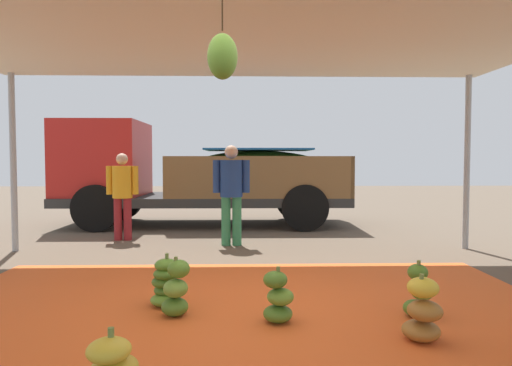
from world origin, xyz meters
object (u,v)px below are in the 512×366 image
Objects in this scene: banana_bunch_1 at (176,290)px; banana_bunch_5 at (418,293)px; worker_0 at (231,187)px; banana_bunch_3 at (423,312)px; banana_bunch_2 at (166,284)px; banana_bunch_4 at (278,299)px; cargo_truck_main at (193,174)px; worker_1 at (122,190)px.

banana_bunch_5 is (2.32, -0.09, -0.02)m from banana_bunch_1.
worker_0 is (-1.88, 3.87, 0.79)m from banana_bunch_5.
banana_bunch_1 is 2.23m from banana_bunch_3.
banana_bunch_2 is 2.51m from banana_bunch_5.
banana_bunch_4 is 0.29× the size of worker_0.
banana_bunch_3 is 7.66m from cargo_truck_main.
banana_bunch_3 is 4.83m from worker_0.
banana_bunch_2 is 1.24m from banana_bunch_4.
banana_bunch_2 is 0.99× the size of banana_bunch_5.
banana_bunch_2 is 0.08× the size of cargo_truck_main.
banana_bunch_2 reaches higher than banana_bunch_4.
banana_bunch_5 is 4.37m from worker_0.
cargo_truck_main is at bearing 110.37° from banana_bunch_3.
banana_bunch_1 reaches higher than banana_bunch_2.
banana_bunch_1 is at bearing -85.39° from cargo_truck_main.
banana_bunch_4 is 0.96× the size of banana_bunch_5.
banana_bunch_2 is at bearing -86.57° from cargo_truck_main.
cargo_truck_main reaches higher than banana_bunch_2.
banana_bunch_2 is at bearing -99.76° from worker_0.
banana_bunch_1 is 0.33× the size of worker_0.
worker_1 is at bearing 164.05° from worker_0.
worker_1 is (-2.59, 4.57, 0.73)m from banana_bunch_4.
banana_bunch_4 is 6.88m from cargo_truck_main.
banana_bunch_3 is at bearing -22.28° from banana_bunch_4.
worker_0 reaches higher than banana_bunch_5.
banana_bunch_1 is 2.32m from banana_bunch_5.
banana_bunch_4 is 4.10m from worker_0.
banana_bunch_5 is at bearing -2.26° from banana_bunch_1.
banana_bunch_1 is at bearing 167.99° from banana_bunch_4.
cargo_truck_main reaches higher than banana_bunch_3.
banana_bunch_1 reaches higher than banana_bunch_5.
banana_bunch_5 is 0.33× the size of worker_1.
banana_bunch_4 is 0.32× the size of worker_1.
worker_0 is at bearing 97.54° from banana_bunch_4.
banana_bunch_3 is 6.33m from worker_1.
banana_bunch_1 reaches higher than banana_bunch_4.
cargo_truck_main is at bearing 61.94° from worker_1.
banana_bunch_3 is 0.32× the size of worker_0.
worker_1 is at bearing 119.57° from banana_bunch_4.
worker_1 reaches higher than banana_bunch_4.
banana_bunch_1 is 0.37m from banana_bunch_2.
banana_bunch_5 is at bearing 72.28° from banana_bunch_3.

